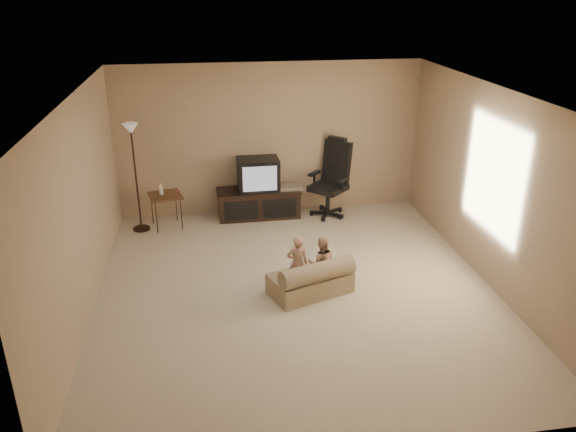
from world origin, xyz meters
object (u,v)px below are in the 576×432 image
(office_chair, at_px, (331,188))
(floor_lamp, at_px, (133,154))
(child_sofa, at_px, (312,280))
(toddler_left, at_px, (297,263))
(toddler_right, at_px, (322,263))
(tv_stand, at_px, (259,193))
(side_table, at_px, (165,196))

(office_chair, bearing_deg, floor_lamp, -131.94)
(child_sofa, height_order, toddler_left, toddler_left)
(floor_lamp, distance_m, toddler_right, 3.44)
(tv_stand, distance_m, office_chair, 1.20)
(child_sofa, xyz_separation_m, toddler_left, (-0.17, 0.14, 0.18))
(tv_stand, bearing_deg, office_chair, -4.67)
(floor_lamp, relative_size, toddler_right, 2.36)
(floor_lamp, bearing_deg, tv_stand, 7.62)
(side_table, height_order, toddler_left, toddler_left)
(office_chair, relative_size, toddler_right, 1.80)
(side_table, relative_size, toddler_left, 0.98)
(office_chair, relative_size, side_table, 1.77)
(floor_lamp, distance_m, child_sofa, 3.47)
(toddler_left, distance_m, toddler_right, 0.31)
(toddler_left, bearing_deg, floor_lamp, -43.37)
(tv_stand, bearing_deg, toddler_right, -78.68)
(floor_lamp, bearing_deg, toddler_left, -46.15)
(toddler_right, bearing_deg, side_table, -41.85)
(child_sofa, bearing_deg, floor_lamp, 114.75)
(tv_stand, height_order, floor_lamp, floor_lamp)
(side_table, distance_m, child_sofa, 3.11)
(child_sofa, xyz_separation_m, toddler_right, (0.14, 0.12, 0.17))
(side_table, height_order, floor_lamp, floor_lamp)
(tv_stand, distance_m, child_sofa, 2.67)
(side_table, relative_size, child_sofa, 0.65)
(child_sofa, bearing_deg, office_chair, 52.96)
(tv_stand, height_order, side_table, tv_stand)
(side_table, bearing_deg, floor_lamp, -170.87)
(office_chair, relative_size, toddler_left, 1.74)
(child_sofa, relative_size, toddler_right, 1.55)
(side_table, relative_size, floor_lamp, 0.43)
(side_table, distance_m, toddler_right, 3.10)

